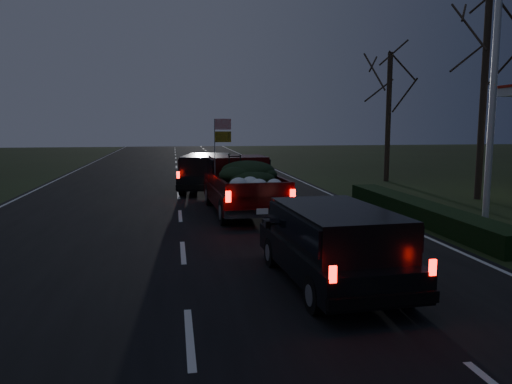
{
  "coord_description": "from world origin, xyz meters",
  "views": [
    {
      "loc": [
        -0.17,
        -12.09,
        3.15
      ],
      "look_at": [
        2.04,
        1.29,
        1.3
      ],
      "focal_mm": 35.0,
      "sensor_mm": 36.0,
      "label": 1
    }
  ],
  "objects": [
    {
      "name": "pickup_truck",
      "position": [
        2.23,
        5.33,
        1.12
      ],
      "size": [
        2.44,
        5.78,
        2.98
      ],
      "rotation": [
        0.0,
        0.0,
        0.05
      ],
      "color": "#3C0808",
      "rests_on": "ground"
    },
    {
      "name": "light_pole",
      "position": [
        9.5,
        2.0,
        5.48
      ],
      "size": [
        0.5,
        0.9,
        9.16
      ],
      "color": "silver",
      "rests_on": "ground"
    },
    {
      "name": "bare_tree_far",
      "position": [
        11.5,
        14.0,
        5.23
      ],
      "size": [
        3.6,
        3.6,
        7.0
      ],
      "color": "black",
      "rests_on": "ground"
    },
    {
      "name": "bare_tree_mid",
      "position": [
        12.5,
        7.0,
        6.35
      ],
      "size": [
        3.6,
        3.6,
        8.5
      ],
      "color": "black",
      "rests_on": "ground"
    },
    {
      "name": "rear_suv",
      "position": [
        2.85,
        -3.05,
        0.96
      ],
      "size": [
        2.23,
        4.53,
        1.27
      ],
      "rotation": [
        0.0,
        0.0,
        0.06
      ],
      "color": "black",
      "rests_on": "ground"
    },
    {
      "name": "ground",
      "position": [
        0.0,
        0.0,
        0.0
      ],
      "size": [
        120.0,
        120.0,
        0.0
      ],
      "primitive_type": "plane",
      "color": "black",
      "rests_on": "ground"
    },
    {
      "name": "lead_suv",
      "position": [
        1.35,
        11.18,
        1.07
      ],
      "size": [
        2.97,
        5.22,
        1.41
      ],
      "rotation": [
        0.0,
        0.0,
        -0.2
      ],
      "color": "black",
      "rests_on": "ground"
    },
    {
      "name": "road_asphalt",
      "position": [
        0.0,
        0.0,
        0.01
      ],
      "size": [
        14.0,
        120.0,
        0.02
      ],
      "primitive_type": "cube",
      "color": "black",
      "rests_on": "ground"
    },
    {
      "name": "hedge_row",
      "position": [
        7.8,
        3.0,
        0.3
      ],
      "size": [
        1.0,
        10.0,
        0.6
      ],
      "primitive_type": "cube",
      "color": "black",
      "rests_on": "ground"
    }
  ]
}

